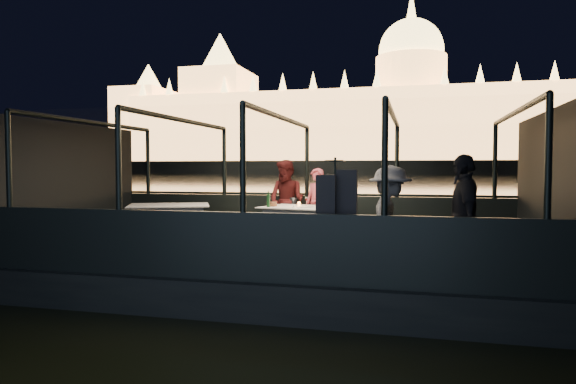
% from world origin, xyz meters
% --- Properties ---
extents(river_water, '(500.00, 500.00, 0.00)m').
position_xyz_m(river_water, '(0.00, 80.00, 0.00)').
color(river_water, black).
rests_on(river_water, ground).
extents(boat_hull, '(8.60, 4.40, 1.00)m').
position_xyz_m(boat_hull, '(0.00, 0.00, 0.00)').
color(boat_hull, black).
rests_on(boat_hull, river_water).
extents(boat_deck, '(8.00, 4.00, 0.04)m').
position_xyz_m(boat_deck, '(0.00, 0.00, 0.48)').
color(boat_deck, black).
rests_on(boat_deck, boat_hull).
extents(gunwale_port, '(8.00, 0.08, 0.90)m').
position_xyz_m(gunwale_port, '(0.00, 2.00, 0.95)').
color(gunwale_port, black).
rests_on(gunwale_port, boat_deck).
extents(gunwale_starboard, '(8.00, 0.08, 0.90)m').
position_xyz_m(gunwale_starboard, '(0.00, -2.00, 0.95)').
color(gunwale_starboard, black).
rests_on(gunwale_starboard, boat_deck).
extents(cabin_glass_port, '(8.00, 0.02, 1.40)m').
position_xyz_m(cabin_glass_port, '(0.00, 2.00, 2.10)').
color(cabin_glass_port, '#99B2B2').
rests_on(cabin_glass_port, gunwale_port).
extents(cabin_glass_starboard, '(8.00, 0.02, 1.40)m').
position_xyz_m(cabin_glass_starboard, '(0.00, -2.00, 2.10)').
color(cabin_glass_starboard, '#99B2B2').
rests_on(cabin_glass_starboard, gunwale_starboard).
extents(cabin_roof_glass, '(8.00, 4.00, 0.02)m').
position_xyz_m(cabin_roof_glass, '(0.00, 0.00, 2.80)').
color(cabin_roof_glass, '#99B2B2').
rests_on(cabin_roof_glass, boat_deck).
extents(end_wall_fore, '(0.02, 4.00, 2.30)m').
position_xyz_m(end_wall_fore, '(-4.00, 0.00, 1.65)').
color(end_wall_fore, black).
rests_on(end_wall_fore, boat_deck).
extents(end_wall_aft, '(0.02, 4.00, 2.30)m').
position_xyz_m(end_wall_aft, '(4.00, 0.00, 1.65)').
color(end_wall_aft, black).
rests_on(end_wall_aft, boat_deck).
extents(canopy_ribs, '(8.00, 4.00, 2.30)m').
position_xyz_m(canopy_ribs, '(0.00, 0.00, 1.65)').
color(canopy_ribs, black).
rests_on(canopy_ribs, boat_deck).
extents(embankment, '(400.00, 140.00, 6.00)m').
position_xyz_m(embankment, '(0.00, 210.00, 1.00)').
color(embankment, '#423D33').
rests_on(embankment, ground).
extents(parliament_building, '(220.00, 32.00, 60.00)m').
position_xyz_m(parliament_building, '(0.00, 175.00, 29.00)').
color(parliament_building, '#F2D18C').
rests_on(parliament_building, embankment).
extents(dining_table_central, '(1.64, 1.34, 0.77)m').
position_xyz_m(dining_table_central, '(0.19, 0.82, 0.89)').
color(dining_table_central, white).
rests_on(dining_table_central, boat_deck).
extents(dining_table_aft, '(1.78, 1.58, 0.78)m').
position_xyz_m(dining_table_aft, '(-2.35, 0.54, 0.89)').
color(dining_table_aft, silver).
rests_on(dining_table_aft, boat_deck).
extents(chair_port_left, '(0.53, 0.53, 0.87)m').
position_xyz_m(chair_port_left, '(-0.31, 1.48, 0.95)').
color(chair_port_left, black).
rests_on(chair_port_left, boat_deck).
extents(chair_port_right, '(0.54, 0.54, 0.98)m').
position_xyz_m(chair_port_right, '(0.34, 1.49, 0.95)').
color(chair_port_right, black).
rests_on(chair_port_right, boat_deck).
extents(coat_stand, '(0.46, 0.38, 1.61)m').
position_xyz_m(coat_stand, '(1.16, -1.75, 1.40)').
color(coat_stand, black).
rests_on(coat_stand, boat_deck).
extents(person_woman_coral, '(0.63, 0.54, 1.47)m').
position_xyz_m(person_woman_coral, '(0.30, 1.55, 1.25)').
color(person_woman_coral, '#CF4B57').
rests_on(person_woman_coral, boat_deck).
extents(person_man_maroon, '(0.95, 0.85, 1.63)m').
position_xyz_m(person_man_maroon, '(-0.33, 1.61, 1.25)').
color(person_man_maroon, '#441313').
rests_on(person_man_maroon, boat_deck).
extents(passenger_stripe, '(0.60, 1.00, 1.51)m').
position_xyz_m(passenger_stripe, '(1.84, -1.36, 1.35)').
color(passenger_stripe, silver).
rests_on(passenger_stripe, boat_deck).
extents(passenger_dark, '(0.47, 1.00, 1.65)m').
position_xyz_m(passenger_dark, '(2.77, -1.35, 1.35)').
color(passenger_dark, black).
rests_on(passenger_dark, boat_deck).
extents(wine_bottle, '(0.06, 0.06, 0.29)m').
position_xyz_m(wine_bottle, '(-0.41, 0.58, 1.42)').
color(wine_bottle, '#14371A').
rests_on(wine_bottle, dining_table_central).
extents(bread_basket, '(0.24, 0.24, 0.08)m').
position_xyz_m(bread_basket, '(-0.41, 0.80, 1.31)').
color(bread_basket, brown).
rests_on(bread_basket, dining_table_central).
extents(amber_candle, '(0.06, 0.06, 0.08)m').
position_xyz_m(amber_candle, '(0.10, 0.85, 1.31)').
color(amber_candle, orange).
rests_on(amber_candle, dining_table_central).
extents(plate_near, '(0.26, 0.26, 0.02)m').
position_xyz_m(plate_near, '(0.25, 0.71, 1.27)').
color(plate_near, silver).
rests_on(plate_near, dining_table_central).
extents(plate_far, '(0.23, 0.23, 0.01)m').
position_xyz_m(plate_far, '(-0.41, 1.04, 1.27)').
color(plate_far, white).
rests_on(plate_far, dining_table_central).
extents(wine_glass_white, '(0.06, 0.06, 0.17)m').
position_xyz_m(wine_glass_white, '(-0.40, 0.61, 1.36)').
color(wine_glass_white, silver).
rests_on(wine_glass_white, dining_table_central).
extents(wine_glass_red, '(0.08, 0.08, 0.17)m').
position_xyz_m(wine_glass_red, '(0.22, 0.90, 1.36)').
color(wine_glass_red, white).
rests_on(wine_glass_red, dining_table_central).
extents(wine_glass_empty, '(0.07, 0.07, 0.17)m').
position_xyz_m(wine_glass_empty, '(0.05, 0.62, 1.36)').
color(wine_glass_empty, white).
rests_on(wine_glass_empty, dining_table_central).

